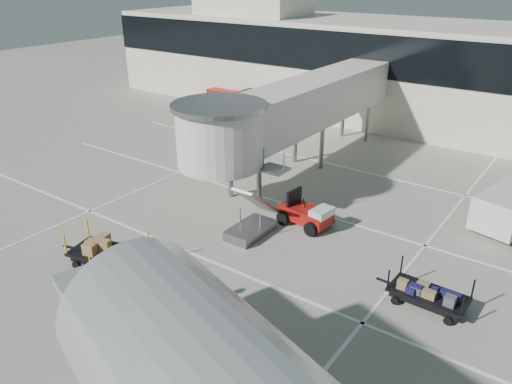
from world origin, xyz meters
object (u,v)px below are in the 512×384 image
baggage_tug (307,214)px  suitcase_cart (428,295)px  box_cart_far (109,254)px  ground_worker (176,292)px  box_cart_near (128,271)px  belt_loader (229,99)px

baggage_tug → suitcase_cart: bearing=-16.0°
baggage_tug → box_cart_far: (-5.16, -8.35, -0.07)m
box_cart_far → ground_worker: size_ratio=2.24×
box_cart_near → baggage_tug: bearing=50.0°
belt_loader → suitcase_cart: bearing=-33.9°
box_cart_near → ground_worker: ground_worker is taller
suitcase_cart → belt_loader: (-25.15, 19.17, 0.31)m
baggage_tug → ground_worker: 9.03m
suitcase_cart → box_cart_near: size_ratio=1.05×
box_cart_far → ground_worker: bearing=-22.5°
suitcase_cart → ground_worker: bearing=-140.4°
ground_worker → belt_loader: belt_loader is taller
baggage_tug → box_cart_near: size_ratio=0.81×
ground_worker → belt_loader: size_ratio=0.42×
box_cart_near → box_cart_far: (-1.66, 0.37, 0.03)m
suitcase_cart → box_cart_far: bearing=-155.4°
ground_worker → suitcase_cart: bearing=21.2°
box_cart_near → box_cart_far: bearing=149.3°
baggage_tug → box_cart_near: 9.40m
ground_worker → belt_loader: bearing=107.9°
box_cart_far → suitcase_cart: bearing=8.7°
ground_worker → box_cart_near: bearing=157.6°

